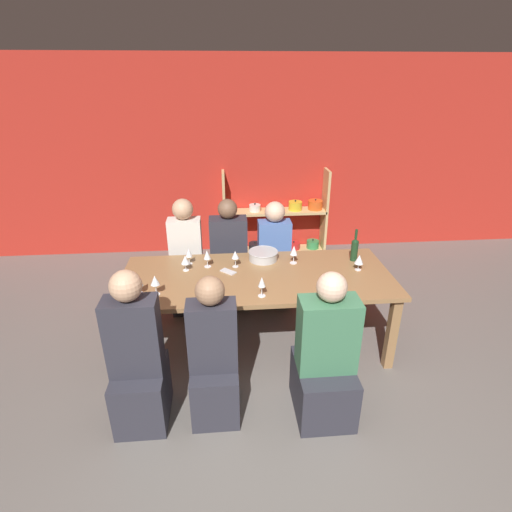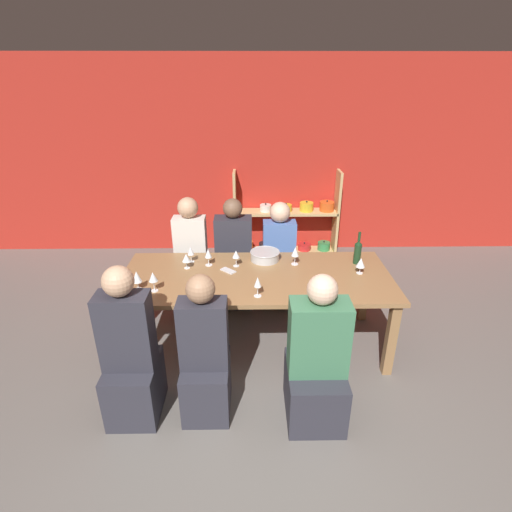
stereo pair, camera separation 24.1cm
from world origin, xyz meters
The scene contains 23 objects.
ground_plane centered at (0.00, 0.00, 0.00)m, with size 18.00×18.00×0.00m, color #66605B.
wall_back_red centered at (0.00, 3.83, 1.35)m, with size 8.80×0.06×2.70m.
shelf_unit centered at (0.39, 3.63, 0.41)m, with size 1.50×0.30×1.22m.
dining_table centered at (-0.09, 1.41, 0.68)m, with size 2.47×1.03×0.76m.
mixing_bowl centered at (0.00, 1.74, 0.81)m, with size 0.29×0.29×0.09m.
wine_bottle_green centered at (0.89, 1.65, 0.89)m, with size 0.07×0.07×0.32m.
wine_glass_red_a centered at (-0.75, 1.57, 0.87)m, with size 0.08×0.08×0.15m.
wine_glass_red_b centered at (-0.72, 1.70, 0.88)m, with size 0.07×0.07×0.17m.
wine_glass_red_c centered at (-0.09, 1.03, 0.89)m, with size 0.06×0.06×0.18m.
wine_glass_empty_a centered at (0.49, 0.97, 0.87)m, with size 0.07×0.07×0.15m.
wine_glass_red_d centered at (-1.11, 1.17, 0.88)m, with size 0.08×0.08×0.17m.
wine_glass_red_e centered at (-0.96, 1.14, 0.89)m, with size 0.08×0.08×0.18m.
wine_glass_white_a centered at (0.87, 1.44, 0.87)m, with size 0.08×0.08×0.15m.
wine_glass_red_f centered at (-0.28, 1.60, 0.88)m, with size 0.07×0.07×0.16m.
wine_glass_red_g centered at (-0.55, 1.63, 0.88)m, with size 0.07×0.07×0.17m.
wine_glass_empty_b centered at (0.29, 1.64, 0.89)m, with size 0.07×0.07×0.18m.
cell_phone centered at (-0.35, 1.50, 0.77)m, with size 0.16×0.15×0.01m.
person_near_a centered at (-0.49, 0.58, 0.45)m, with size 0.36×0.45×1.19m.
person_far_a centered at (-0.33, 2.27, 0.45)m, with size 0.41×0.51×1.23m.
person_near_b centered at (-1.04, 0.56, 0.48)m, with size 0.38×0.47×1.27m.
person_far_b centered at (-0.80, 2.17, 0.49)m, with size 0.35×0.43×1.28m.
person_near_c centered at (0.34, 0.51, 0.44)m, with size 0.43×0.54×1.22m.
person_far_c centered at (0.18, 2.25, 0.45)m, with size 0.36×0.45×1.20m.
Camera 2 is at (-0.14, -1.83, 2.45)m, focal length 28.00 mm.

